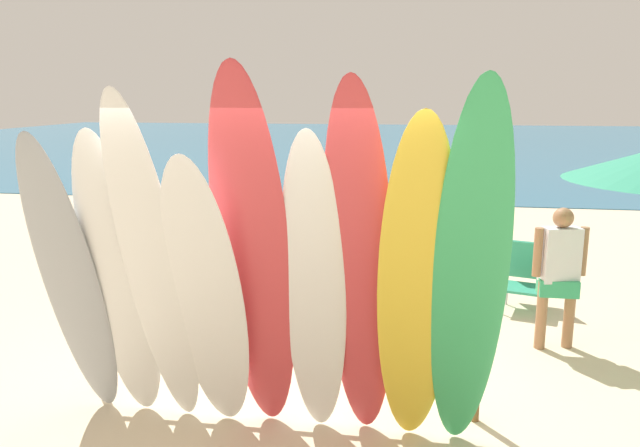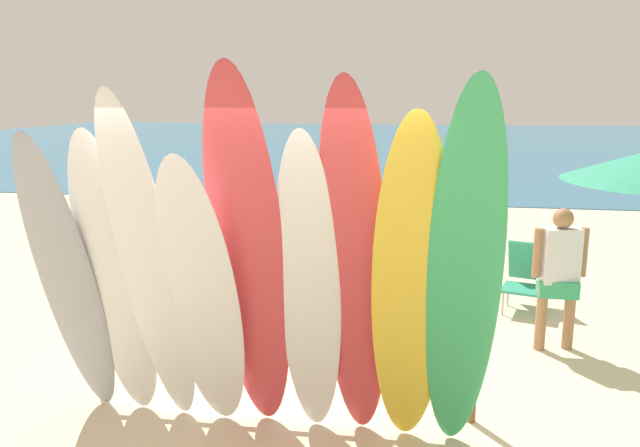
% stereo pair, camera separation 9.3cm
% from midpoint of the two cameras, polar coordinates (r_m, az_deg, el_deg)
% --- Properties ---
extents(ground, '(60.00, 60.00, 0.00)m').
position_cam_midpoint_polar(ground, '(18.89, 6.17, 3.91)').
color(ground, beige).
extents(ocean_water, '(60.00, 40.00, 0.02)m').
position_cam_midpoint_polar(ocean_water, '(34.81, 7.86, 7.49)').
color(ocean_water, teal).
rests_on(ocean_water, ground).
extents(surfboard_rack, '(3.34, 0.07, 0.74)m').
position_cam_midpoint_polar(surfboard_rack, '(5.21, -3.64, -10.67)').
color(surfboard_rack, brown).
rests_on(surfboard_rack, ground).
extents(surfboard_grey_0, '(0.51, 0.84, 2.36)m').
position_cam_midpoint_polar(surfboard_grey_0, '(5.04, -21.73, -5.17)').
color(surfboard_grey_0, '#999EA3').
rests_on(surfboard_grey_0, ground).
extents(surfboard_white_1, '(0.53, 0.74, 2.38)m').
position_cam_midpoint_polar(surfboard_white_1, '(4.89, -17.82, -5.29)').
color(surfboard_white_1, white).
rests_on(surfboard_white_1, ground).
extents(surfboard_white_2, '(0.56, 0.93, 2.65)m').
position_cam_midpoint_polar(surfboard_white_2, '(4.62, -14.87, -4.37)').
color(surfboard_white_2, white).
rests_on(surfboard_white_2, ground).
extents(surfboard_white_3, '(0.61, 0.80, 2.23)m').
position_cam_midpoint_polar(surfboard_white_3, '(4.57, -10.25, -7.10)').
color(surfboard_white_3, white).
rests_on(surfboard_white_3, ground).
extents(surfboard_red_4, '(0.60, 0.85, 2.81)m').
position_cam_midpoint_polar(surfboard_red_4, '(4.42, -5.99, -3.67)').
color(surfboard_red_4, '#D13D42').
rests_on(surfboard_red_4, ground).
extents(surfboard_white_5, '(0.47, 0.66, 2.38)m').
position_cam_midpoint_polar(surfboard_white_5, '(4.43, -0.42, -6.44)').
color(surfboard_white_5, white).
rests_on(surfboard_white_5, ground).
extents(surfboard_red_6, '(0.57, 0.82, 2.72)m').
position_cam_midpoint_polar(surfboard_red_6, '(4.30, 3.78, -4.67)').
color(surfboard_red_6, '#D13D42').
rests_on(surfboard_red_6, ground).
extents(surfboard_yellow_7, '(0.57, 0.89, 2.52)m').
position_cam_midpoint_polar(surfboard_yellow_7, '(4.23, 8.97, -6.54)').
color(surfboard_yellow_7, yellow).
rests_on(surfboard_yellow_7, ground).
extents(surfboard_green_8, '(0.52, 0.95, 2.72)m').
position_cam_midpoint_polar(surfboard_green_8, '(4.17, 13.73, -5.55)').
color(surfboard_green_8, '#38B266').
rests_on(surfboard_green_8, ground).
extents(beachgoer_midbeach, '(0.52, 0.33, 1.49)m').
position_cam_midpoint_polar(beachgoer_midbeach, '(8.25, 9.19, -0.37)').
color(beachgoer_midbeach, brown).
rests_on(beachgoer_midbeach, ground).
extents(beachgoer_photographing, '(0.51, 0.36, 1.53)m').
position_cam_midpoint_polar(beachgoer_photographing, '(9.82, 11.84, 1.60)').
color(beachgoer_photographing, beige).
rests_on(beachgoer_photographing, ground).
extents(beachgoer_strolling, '(0.55, 0.27, 1.48)m').
position_cam_midpoint_polar(beachgoer_strolling, '(6.70, 21.59, -3.96)').
color(beachgoer_strolling, '#9E704C').
rests_on(beachgoer_strolling, ground).
extents(beachgoer_by_water, '(0.48, 0.40, 1.56)m').
position_cam_midpoint_polar(beachgoer_by_water, '(13.24, 13.23, 4.21)').
color(beachgoer_by_water, beige).
rests_on(beachgoer_by_water, ground).
extents(beachgoer_near_rack, '(0.59, 0.28, 1.58)m').
position_cam_midpoint_polar(beachgoer_near_rack, '(12.20, 1.63, 3.94)').
color(beachgoer_near_rack, brown).
rests_on(beachgoer_near_rack, ground).
extents(beach_chair_red, '(0.67, 0.79, 0.82)m').
position_cam_midpoint_polar(beach_chair_red, '(7.97, 18.90, -4.48)').
color(beach_chair_red, '#B7B7BC').
rests_on(beach_chair_red, ground).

